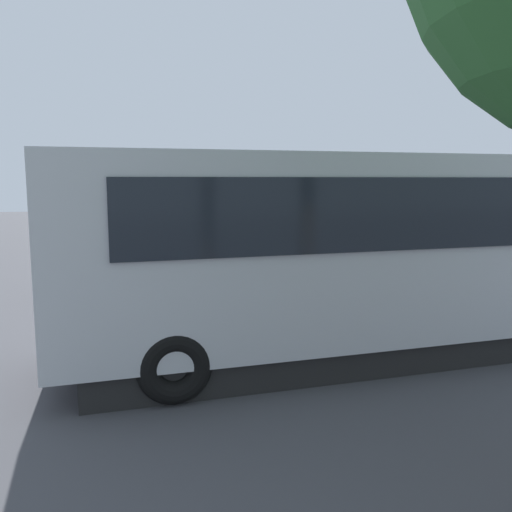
{
  "coord_description": "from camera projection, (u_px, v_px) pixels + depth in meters",
  "views": [
    {
      "loc": [
        2.93,
        12.17,
        2.88
      ],
      "look_at": [
        0.14,
        -0.05,
        1.1
      ],
      "focal_mm": 37.81,
      "sensor_mm": 36.0,
      "label": 1
    }
  ],
  "objects": [
    {
      "name": "ground_plane",
      "position": [
        262.0,
        302.0,
        12.8
      ],
      "size": [
        80.0,
        80.0,
        0.0
      ],
      "primitive_type": "plane",
      "color": "#424247"
    },
    {
      "name": "spectator_far_right",
      "position": [
        263.0,
        266.0,
        11.38
      ],
      "size": [
        0.58,
        0.36,
        1.81
      ],
      "color": "#473823",
      "rests_on": "ground_plane"
    },
    {
      "name": "parked_motorcycle_silver",
      "position": [
        450.0,
        292.0,
        11.65
      ],
      "size": [
        2.05,
        0.58,
        0.99
      ],
      "color": "black",
      "rests_on": "ground_plane"
    },
    {
      "name": "spectator_far_left",
      "position": [
        433.0,
        264.0,
        12.32
      ],
      "size": [
        0.57,
        0.39,
        1.65
      ],
      "color": "#473823",
      "rests_on": "ground_plane"
    },
    {
      "name": "spectator_left",
      "position": [
        386.0,
        262.0,
        11.99
      ],
      "size": [
        0.58,
        0.37,
        1.77
      ],
      "color": "black",
      "rests_on": "ground_plane"
    },
    {
      "name": "bay_line_c",
      "position": [
        192.0,
        288.0,
        14.41
      ],
      "size": [
        0.13,
        3.84,
        0.01
      ],
      "color": "white",
      "rests_on": "ground_plane"
    },
    {
      "name": "parked_motorcycle_dark",
      "position": [
        254.0,
        302.0,
        10.68
      ],
      "size": [
        2.05,
        0.58,
        0.99
      ],
      "color": "black",
      "rests_on": "ground_plane"
    },
    {
      "name": "tour_bus",
      "position": [
        390.0,
        255.0,
        8.93
      ],
      "size": [
        10.96,
        3.29,
        3.25
      ],
      "color": "#B7BABF",
      "rests_on": "ground_plane"
    },
    {
      "name": "bay_line_d",
      "position": [
        98.0,
        292.0,
        13.88
      ],
      "size": [
        0.13,
        4.29,
        0.01
      ],
      "color": "white",
      "rests_on": "ground_plane"
    },
    {
      "name": "stunt_motorcycle",
      "position": [
        92.0,
        269.0,
        13.8
      ],
      "size": [
        2.03,
        0.73,
        1.23
      ],
      "color": "black",
      "rests_on": "ground_plane"
    },
    {
      "name": "spectator_right",
      "position": [
        311.0,
        262.0,
        11.85
      ],
      "size": [
        0.58,
        0.35,
        1.81
      ],
      "color": "#473823",
      "rests_on": "ground_plane"
    },
    {
      "name": "bay_line_a",
      "position": [
        360.0,
        281.0,
        15.48
      ],
      "size": [
        0.13,
        3.78,
        0.01
      ],
      "color": "white",
      "rests_on": "ground_plane"
    },
    {
      "name": "spectator_centre",
      "position": [
        353.0,
        261.0,
        11.96
      ],
      "size": [
        0.57,
        0.32,
        1.81
      ],
      "color": "black",
      "rests_on": "ground_plane"
    },
    {
      "name": "bay_line_b",
      "position": [
        279.0,
        284.0,
        14.95
      ],
      "size": [
        0.13,
        3.87,
        0.01
      ],
      "color": "white",
      "rests_on": "ground_plane"
    }
  ]
}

